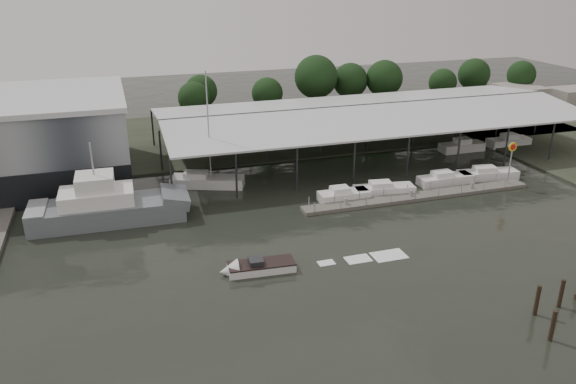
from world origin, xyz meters
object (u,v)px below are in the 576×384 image
object	(u,v)px
white_sailboat	(206,181)
speedboat_underway	(255,268)
grey_trawler	(109,207)
shell_fuel_sign	(511,156)

from	to	relation	value
white_sailboat	speedboat_underway	distance (m)	21.74
speedboat_underway	grey_trawler	bearing A→B (deg)	-47.72
grey_trawler	speedboat_underway	distance (m)	18.95
shell_fuel_sign	white_sailboat	world-z (taller)	white_sailboat
shell_fuel_sign	white_sailboat	size ratio (longest dim) A/B	0.39
shell_fuel_sign	grey_trawler	size ratio (longest dim) A/B	0.34
grey_trawler	speedboat_underway	xyz separation A→B (m)	(11.71, -14.85, -1.19)
grey_trawler	white_sailboat	world-z (taller)	white_sailboat
white_sailboat	grey_trawler	bearing A→B (deg)	-127.96
shell_fuel_sign	speedboat_underway	size ratio (longest dim) A/B	0.32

